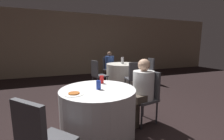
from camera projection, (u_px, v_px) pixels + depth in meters
ground_plane at (111, 133)px, 2.31m from camera, size 16.00×16.00×0.00m
wall_back at (72, 44)px, 6.77m from camera, size 16.00×0.06×2.80m
table_near at (98, 113)px, 2.17m from camera, size 1.07×1.07×0.74m
table_far at (123, 75)px, 5.08m from camera, size 1.12×1.12×0.74m
chair_near_southwest at (39, 139)px, 1.31m from camera, size 0.56×0.56×0.90m
chair_near_east at (147, 92)px, 2.62m from camera, size 0.47×0.46×0.90m
chair_far_east at (149, 69)px, 5.32m from camera, size 0.44×0.43×0.90m
chair_far_west at (97, 73)px, 4.54m from camera, size 0.48×0.47×0.90m
chair_far_north at (108, 66)px, 5.87m from camera, size 0.47×0.47×0.90m
chair_far_south at (134, 75)px, 4.13m from camera, size 0.44×0.45×0.90m
person_white_shirt at (140, 91)px, 2.53m from camera, size 0.52×0.39×1.13m
person_blue_shirt at (110, 66)px, 5.73m from camera, size 0.39×0.51×1.12m
pizza_plate_near at (74, 94)px, 1.88m from camera, size 0.26×0.26×0.02m
soda_can_blue at (99, 85)px, 2.08m from camera, size 0.07×0.07×0.12m
soda_can_red at (102, 79)px, 2.42m from camera, size 0.07×0.07×0.12m
bottle_far at (122, 60)px, 4.99m from camera, size 0.09×0.09×0.22m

